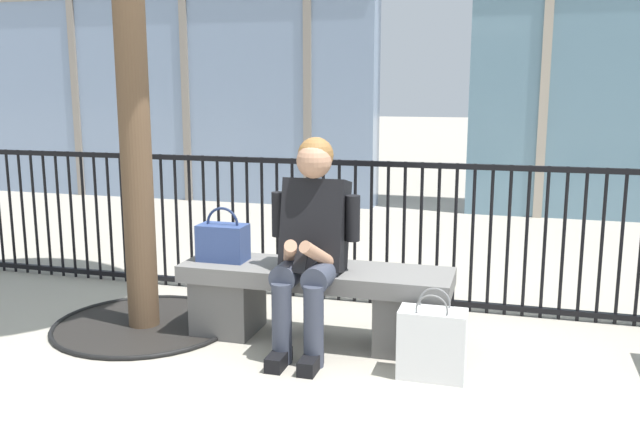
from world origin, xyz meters
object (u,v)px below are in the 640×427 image
(handbag_on_bench, at_px, (223,241))
(seated_person_with_phone, at_px, (311,238))
(stone_bench, at_px, (315,296))
(shopping_bag, at_px, (432,343))

(handbag_on_bench, bearing_deg, seated_person_with_phone, -11.35)
(seated_person_with_phone, bearing_deg, handbag_on_bench, 168.65)
(stone_bench, distance_m, shopping_bag, 0.81)
(shopping_bag, bearing_deg, stone_bench, 154.56)
(seated_person_with_phone, bearing_deg, shopping_bag, -16.92)
(stone_bench, height_order, handbag_on_bench, handbag_on_bench)
(shopping_bag, bearing_deg, handbag_on_bench, 165.56)
(stone_bench, relative_size, seated_person_with_phone, 1.32)
(stone_bench, height_order, seated_person_with_phone, seated_person_with_phone)
(stone_bench, distance_m, seated_person_with_phone, 0.40)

